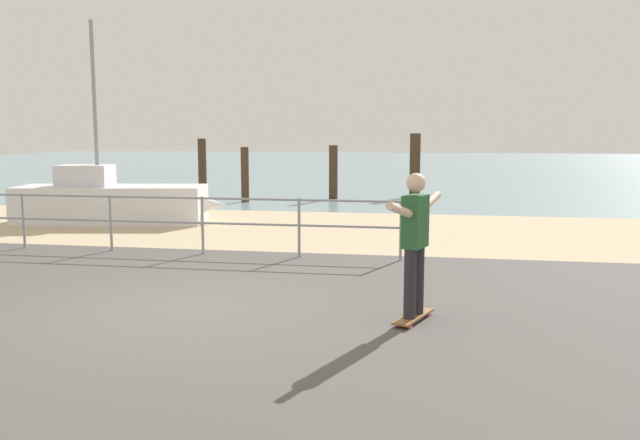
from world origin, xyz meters
name	(u,v)px	position (x,y,z in m)	size (l,w,h in m)	color
ground_plane	(141,335)	(0.00, -1.00, 0.00)	(24.00, 10.00, 0.04)	#514C49
beach_strip	(295,229)	(0.00, 7.00, 0.00)	(24.00, 6.00, 0.04)	tan
sea_surface	(386,165)	(0.00, 35.00, 0.00)	(72.00, 50.00, 0.04)	#75939E
railing_fence	(156,215)	(-1.83, 3.60, 0.70)	(8.83, 0.05, 1.05)	gray
sailboat	(118,202)	(-4.36, 7.14, 0.52)	(5.06, 2.11, 4.75)	silver
skateboard	(413,317)	(2.90, 0.00, 0.07)	(0.47, 0.82, 0.08)	brown
skateboarder	(415,236)	(2.90, 0.00, 1.02)	(0.59, 1.39, 1.65)	#26262B
groyne_post_0	(202,165)	(-5.26, 15.47, 0.96)	(0.30, 0.30, 1.93)	#422D1E
groyne_post_1	(245,175)	(-2.70, 12.21, 0.86)	(0.25, 0.25, 1.71)	#422D1E
groyne_post_2	(333,172)	(-0.13, 13.55, 0.87)	(0.28, 0.28, 1.75)	#422D1E
groyne_post_3	(415,165)	(2.43, 14.95, 1.06)	(0.36, 0.36, 2.12)	#422D1E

